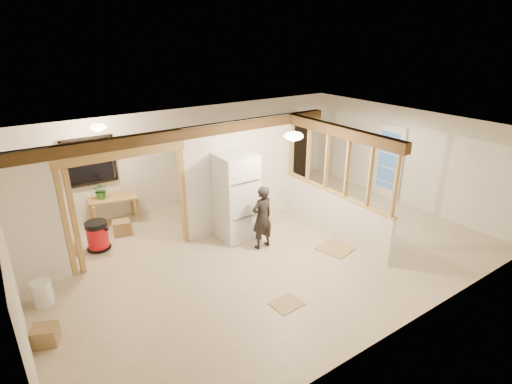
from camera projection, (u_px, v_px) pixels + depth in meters
floor at (264, 247)px, 8.53m from camera, size 9.00×6.50×0.01m
ceiling at (265, 132)px, 7.60m from camera, size 9.00×6.50×0.01m
wall_back at (193, 155)px, 10.55m from camera, size 9.00×0.01×2.50m
wall_front at (399, 264)px, 5.57m from camera, size 9.00×0.01×2.50m
wall_left at (8, 259)px, 5.70m from camera, size 0.01×6.50×2.50m
wall_right at (404, 156)px, 10.42m from camera, size 0.01×6.50×2.50m
partition_left_stub at (32, 221)px, 6.86m from camera, size 0.90×0.12×2.50m
partition_center at (241, 175)px, 9.08m from camera, size 2.80×0.12×2.50m
doorway_frame at (128, 207)px, 7.78m from camera, size 2.46×0.14×2.20m
header_beam_back at (190, 133)px, 8.04m from camera, size 7.00×0.18×0.22m
header_beam_right at (339, 131)px, 8.17m from camera, size 0.18×3.30×0.22m
pony_wall at (333, 214)px, 8.87m from camera, size 0.12×3.20×1.00m
stud_partition at (337, 165)px, 8.44m from camera, size 0.14×3.20×1.32m
window_back at (90, 161)px, 9.02m from camera, size 1.12×0.10×1.10m
french_door at (389, 162)px, 10.78m from camera, size 0.12×0.86×2.00m
ceiling_dome_main at (294, 136)px, 7.38m from camera, size 0.36×0.36×0.16m
ceiling_dome_util at (98, 127)px, 8.05m from camera, size 0.32×0.32×0.14m
hanging_bulb at (136, 146)px, 7.89m from camera, size 0.07×0.07×0.07m
refrigerator at (236, 196)px, 8.64m from camera, size 0.79×0.76×1.91m
woman at (262, 217)px, 8.28m from camera, size 0.52×0.36×1.38m
work_table at (114, 210)px, 9.45m from camera, size 1.17×0.76×0.68m
potted_plant at (101, 190)px, 9.16m from camera, size 0.46×0.43×0.41m
shop_vac at (98, 235)px, 8.33m from camera, size 0.64×0.64×0.64m
bookshelf at (292, 149)px, 12.15m from camera, size 0.96×0.32×1.91m
bucket at (42, 293)px, 6.67m from camera, size 0.35×0.35×0.42m
box_util_a at (122, 228)px, 9.00m from camera, size 0.44×0.40×0.32m
box_util_b at (68, 250)px, 8.13m from camera, size 0.34×0.34×0.29m
box_front at (45, 335)px, 5.83m from camera, size 0.44×0.41×0.29m
floor_panel_near at (336, 248)px, 8.45m from camera, size 0.75×0.75×0.02m
floor_panel_far at (287, 304)px, 6.73m from camera, size 0.53×0.43×0.02m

